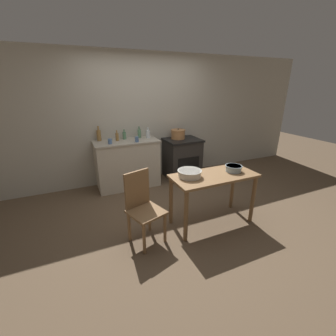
# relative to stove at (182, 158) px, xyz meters

# --- Properties ---
(ground_plane) EXTENTS (14.00, 14.00, 0.00)m
(ground_plane) POSITION_rel_stove_xyz_m (-0.73, -1.25, -0.43)
(ground_plane) COLOR brown
(wall_back) EXTENTS (8.00, 0.07, 2.55)m
(wall_back) POSITION_rel_stove_xyz_m (-0.73, 0.33, 0.85)
(wall_back) COLOR #B2AD9E
(wall_back) RESTS_ON ground_plane
(counter_cabinet) EXTENTS (1.22, 0.59, 0.94)m
(counter_cabinet) POSITION_rel_stove_xyz_m (-1.21, 0.02, 0.04)
(counter_cabinet) COLOR beige
(counter_cabinet) RESTS_ON ground_plane
(stove) EXTENTS (0.74, 0.64, 0.86)m
(stove) POSITION_rel_stove_xyz_m (0.00, 0.00, 0.00)
(stove) COLOR #2D2B28
(stove) RESTS_ON ground_plane
(work_table) EXTENTS (1.21, 0.55, 0.77)m
(work_table) POSITION_rel_stove_xyz_m (-0.42, -1.76, 0.21)
(work_table) COLOR olive
(work_table) RESTS_ON ground_plane
(chair) EXTENTS (0.50, 0.50, 0.94)m
(chair) POSITION_rel_stove_xyz_m (-1.46, -1.72, 0.06)
(chair) COLOR olive
(chair) RESTS_ON ground_plane
(flour_sack) EXTENTS (0.27, 0.19, 0.34)m
(flour_sack) POSITION_rel_stove_xyz_m (-0.09, -0.45, -0.26)
(flour_sack) COLOR beige
(flour_sack) RESTS_ON ground_plane
(stock_pot) EXTENTS (0.30, 0.30, 0.22)m
(stock_pot) POSITION_rel_stove_xyz_m (-0.07, 0.07, 0.52)
(stock_pot) COLOR #B77A47
(stock_pot) RESTS_ON stove
(mixing_bowl_large) EXTENTS (0.33, 0.33, 0.09)m
(mixing_bowl_large) POSITION_rel_stove_xyz_m (-0.77, -1.69, 0.39)
(mixing_bowl_large) COLOR silver
(mixing_bowl_large) RESTS_ON work_table
(mixing_bowl_small) EXTENTS (0.24, 0.24, 0.09)m
(mixing_bowl_small) POSITION_rel_stove_xyz_m (-0.09, -1.77, 0.39)
(mixing_bowl_small) COLOR #93A8B2
(mixing_bowl_small) RESTS_ON work_table
(bottle_far_left) EXTENTS (0.08, 0.08, 0.21)m
(bottle_far_left) POSITION_rel_stove_xyz_m (-0.74, 0.07, 0.59)
(bottle_far_left) COLOR silver
(bottle_far_left) RESTS_ON counter_cabinet
(bottle_left) EXTENTS (0.08, 0.08, 0.28)m
(bottle_left) POSITION_rel_stove_xyz_m (-1.67, 0.22, 0.61)
(bottle_left) COLOR olive
(bottle_left) RESTS_ON counter_cabinet
(bottle_mid_left) EXTENTS (0.06, 0.06, 0.20)m
(bottle_mid_left) POSITION_rel_stove_xyz_m (-1.36, 0.08, 0.58)
(bottle_mid_left) COLOR olive
(bottle_mid_left) RESTS_ON counter_cabinet
(bottle_center_left) EXTENTS (0.07, 0.07, 0.23)m
(bottle_center_left) POSITION_rel_stove_xyz_m (-0.90, 0.16, 0.59)
(bottle_center_left) COLOR #517F5B
(bottle_center_left) RESTS_ON counter_cabinet
(bottle_center) EXTENTS (0.07, 0.07, 0.19)m
(bottle_center) POSITION_rel_stove_xyz_m (-1.20, 0.16, 0.58)
(bottle_center) COLOR #517F5B
(bottle_center) RESTS_ON counter_cabinet
(cup_center_right) EXTENTS (0.07, 0.07, 0.09)m
(cup_center_right) POSITION_rel_stove_xyz_m (-1.53, -0.10, 0.55)
(cup_center_right) COLOR #4C6B99
(cup_center_right) RESTS_ON counter_cabinet
(cup_mid_right) EXTENTS (0.07, 0.07, 0.10)m
(cup_mid_right) POSITION_rel_stove_xyz_m (-1.05, -0.17, 0.56)
(cup_mid_right) COLOR #4C6B99
(cup_mid_right) RESTS_ON counter_cabinet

